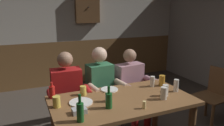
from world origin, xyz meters
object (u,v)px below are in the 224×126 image
Objects in this scene: person_1 at (102,87)px; plate_0 at (81,102)px; bottle_1 at (80,111)px; pint_glass_0 at (176,85)px; bottle_2 at (52,92)px; pint_glass_5 at (165,90)px; bottle_0 at (109,100)px; person_0 at (68,93)px; pint_glass_2 at (108,96)px; person_2 at (132,85)px; plate_1 at (109,89)px; pint_glass_6 at (152,81)px; dining_table at (122,108)px; condiment_caddy at (79,111)px; pint_glass_7 at (56,102)px; pint_glass_1 at (83,91)px; table_candle at (144,105)px; chair_empty_far_end at (214,94)px; wall_dart_cabinet at (87,7)px; pint_glass_3 at (164,93)px; pint_glass_4 at (162,81)px.

plate_0 is (-0.47, -0.59, 0.09)m from person_1.
pint_glass_0 is at bearing 10.87° from bottle_1.
bottle_2 is (-0.26, 0.26, 0.07)m from plate_0.
bottle_0 is at bearing -177.42° from pint_glass_5.
bottle_1 reaches higher than pint_glass_5.
person_0 is 0.75m from pint_glass_2.
person_2 is 0.64m from plate_1.
plate_0 is at bearing -172.77° from pint_glass_6.
pint_glass_5 reaches higher than plate_0.
bottle_0 is (-0.23, -0.15, 0.21)m from dining_table.
bottle_2 reaches higher than condiment_caddy.
person_2 is 8.66× the size of pint_glass_6.
bottle_0 is 0.54m from pint_glass_7.
pint_glass_1 is 0.81× the size of pint_glass_5.
pint_glass_1 is at bearing 16.11° from person_2.
pint_glass_5 is at bearing 25.06° from table_candle.
chair_empty_far_end is at bearing 14.43° from pint_glass_0.
table_candle is 0.90m from pint_glass_7.
bottle_1 is at bearing -155.38° from pint_glass_6.
wall_dart_cabinet reaches higher than pint_glass_0.
pint_glass_3 reaches higher than plate_1.
pint_glass_4 is 1.05× the size of pint_glass_5.
pint_glass_3 reaches higher than pint_glass_6.
person_1 reaches higher than bottle_1.
pint_glass_0 is (1.16, -0.14, 0.07)m from plate_0.
table_candle is 0.68m from pint_glass_6.
chair_empty_far_end is at bearing 3.07° from plate_0.
table_candle is (0.10, -0.31, 0.16)m from dining_table.
pint_glass_1 is (-0.14, 0.44, -0.03)m from bottle_0.
chair_empty_far_end is at bearing 0.80° from pint_glass_4.
pint_glass_1 is at bearing 124.43° from pint_glass_2.
condiment_caddy is 0.29m from pint_glass_7.
table_candle is 0.68m from plate_0.
person_2 is at bearing 96.17° from pint_glass_6.
pint_glass_2 is at bearing 118.71° from person_0.
bottle_2 reaches higher than plate_0.
plate_1 is (0.46, -0.35, 0.11)m from person_0.
pint_glass_1 is at bearing 69.08° from condiment_caddy.
pint_glass_4 is at bearing 98.63° from pint_glass_0.
pint_glass_2 is 0.55m from pint_glass_7.
plate_1 is 1.83× the size of pint_glass_7.
person_0 is 0.98× the size of person_1.
wall_dart_cabinet is at bearing 90.53° from pint_glass_6.
pint_glass_7 is (-1.22, 0.21, -0.01)m from pint_glass_5.
bottle_2 is 0.27× the size of wall_dart_cabinet.
condiment_caddy is at bearing 165.30° from table_candle.
chair_empty_far_end is 1.37m from pint_glass_3.
pint_glass_7 is at bearing 153.97° from bottle_0.
dining_table is at bearing 90.00° from chair_empty_far_end.
dining_table is 0.82m from bottle_2.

